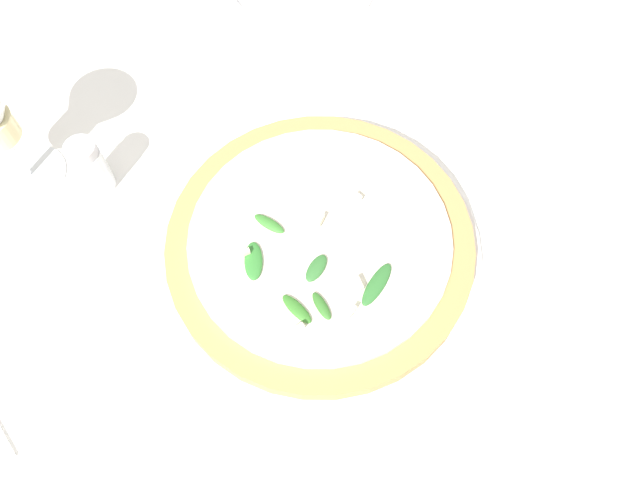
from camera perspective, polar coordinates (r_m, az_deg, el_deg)
ground_plane at (r=0.61m, az=2.89°, el=-0.06°), size 6.00×6.00×0.00m
pizza_arugula_main at (r=0.59m, az=-0.01°, el=-0.59°), size 0.31×0.31×0.05m
shaker_pepper at (r=0.66m, az=-20.26°, el=6.28°), size 0.03×0.03×0.07m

